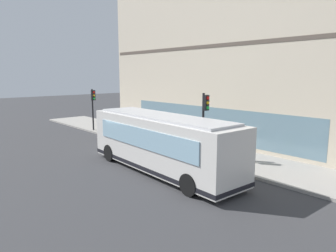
% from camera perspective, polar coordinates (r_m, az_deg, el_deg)
% --- Properties ---
extents(ground, '(120.00, 120.00, 0.00)m').
position_cam_1_polar(ground, '(18.67, -6.26, -6.58)').
color(ground, '#38383A').
extents(sidewalk_curb, '(4.26, 40.00, 0.15)m').
position_cam_1_polar(sidewalk_curb, '(21.65, 3.97, -4.09)').
color(sidewalk_curb, '#9E9991').
rests_on(sidewalk_curb, ground).
extents(building_corner, '(6.54, 23.83, 13.02)m').
position_cam_1_polar(building_corner, '(25.21, 12.88, 12.34)').
color(building_corner, beige).
rests_on(building_corner, ground).
extents(city_bus_nearside, '(3.01, 10.15, 3.07)m').
position_cam_1_polar(city_bus_nearside, '(16.36, -1.24, -3.22)').
color(city_bus_nearside, silver).
rests_on(city_bus_nearside, ground).
extents(traffic_light_near_corner, '(0.32, 0.49, 3.95)m').
position_cam_1_polar(traffic_light_near_corner, '(18.06, 6.84, 2.27)').
color(traffic_light_near_corner, black).
rests_on(traffic_light_near_corner, sidewalk_curb).
extents(traffic_light_down_block, '(0.32, 0.49, 3.72)m').
position_cam_1_polar(traffic_light_down_block, '(28.49, -13.71, 4.40)').
color(traffic_light_down_block, black).
rests_on(traffic_light_down_block, sidewalk_curb).
extents(fire_hydrant, '(0.35, 0.35, 0.74)m').
position_cam_1_polar(fire_hydrant, '(17.83, 12.24, -5.81)').
color(fire_hydrant, gold).
rests_on(fire_hydrant, sidewalk_curb).
extents(pedestrian_near_building_entrance, '(0.32, 0.32, 1.66)m').
position_cam_1_polar(pedestrian_near_building_entrance, '(21.08, 2.23, -1.58)').
color(pedestrian_near_building_entrance, '#99994C').
rests_on(pedestrian_near_building_entrance, sidewalk_curb).
extents(pedestrian_near_hydrant, '(0.32, 0.32, 1.81)m').
position_cam_1_polar(pedestrian_near_hydrant, '(18.52, 13.23, -3.08)').
color(pedestrian_near_hydrant, silver).
rests_on(pedestrian_near_hydrant, sidewalk_curb).
extents(pedestrian_by_light_pole, '(0.32, 0.32, 1.66)m').
position_cam_1_polar(pedestrian_by_light_pole, '(25.90, -3.83, 0.49)').
color(pedestrian_by_light_pole, black).
rests_on(pedestrian_by_light_pole, sidewalk_curb).
extents(pedestrian_walking_along_curb, '(0.32, 0.32, 1.54)m').
position_cam_1_polar(pedestrian_walking_along_curb, '(23.08, 4.96, -0.83)').
color(pedestrian_walking_along_curb, '#8C3F8C').
rests_on(pedestrian_walking_along_curb, sidewalk_curb).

